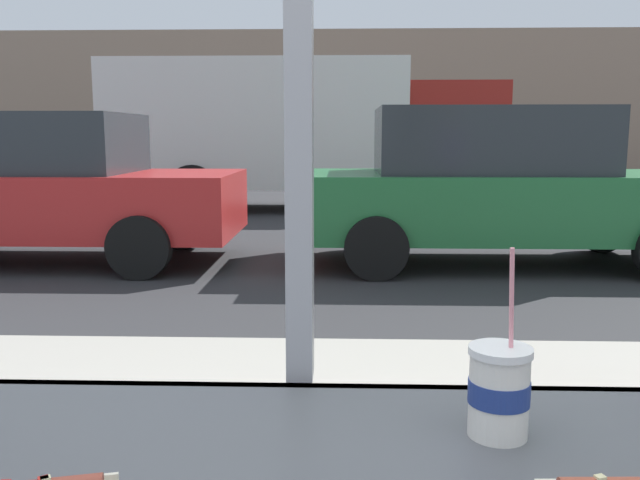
# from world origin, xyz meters

# --- Properties ---
(ground_plane) EXTENTS (60.00, 60.00, 0.00)m
(ground_plane) POSITION_xyz_m (0.00, 8.00, 0.00)
(ground_plane) COLOR #2D2D30
(sidewalk_strip) EXTENTS (16.00, 2.80, 0.13)m
(sidewalk_strip) POSITION_xyz_m (0.00, 1.60, 0.06)
(sidewalk_strip) COLOR #9E998E
(sidewalk_strip) RESTS_ON ground
(building_facade_far) EXTENTS (28.00, 1.20, 4.89)m
(building_facade_far) POSITION_xyz_m (0.00, 22.49, 2.45)
(building_facade_far) COLOR gray
(building_facade_far) RESTS_ON ground
(soda_cup_left) EXTENTS (0.10, 0.10, 0.30)m
(soda_cup_left) POSITION_xyz_m (0.32, -0.17, 1.04)
(soda_cup_left) COLOR silver
(soda_cup_left) RESTS_ON window_counter
(parked_car_red) EXTENTS (4.37, 1.95, 1.66)m
(parked_car_red) POSITION_xyz_m (-3.32, 6.20, 0.85)
(parked_car_red) COLOR red
(parked_car_red) RESTS_ON ground
(parked_car_green) EXTENTS (4.56, 1.89, 1.71)m
(parked_car_green) POSITION_xyz_m (1.77, 6.20, 0.87)
(parked_car_green) COLOR #236B38
(parked_car_green) RESTS_ON ground
(box_truck) EXTENTS (7.24, 2.44, 2.76)m
(box_truck) POSITION_xyz_m (-0.75, 11.66, 1.54)
(box_truck) COLOR silver
(box_truck) RESTS_ON ground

